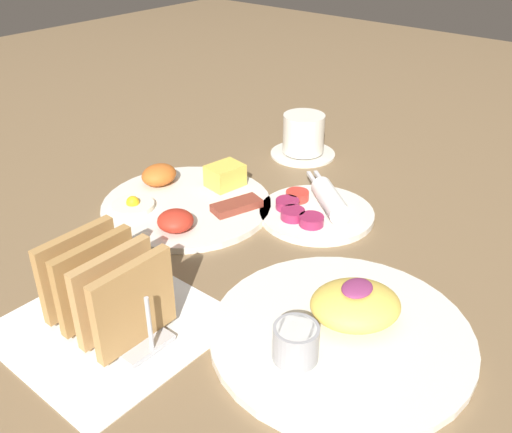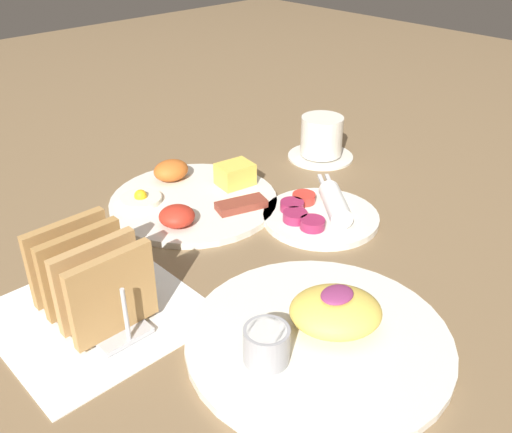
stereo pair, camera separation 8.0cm
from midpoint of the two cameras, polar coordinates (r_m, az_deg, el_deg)
ground_plane at (r=0.76m, az=1.71°, el=-4.57°), size 3.00×3.00×0.00m
napkin_flat at (r=0.69m, az=-12.39°, el=-9.60°), size 0.22×0.22×0.00m
plate_breakfast at (r=0.90m, az=-3.75°, el=1.91°), size 0.26×0.26×0.05m
plate_condiments at (r=0.86m, az=9.11°, el=0.27°), size 0.17×0.17×0.04m
plate_foreground at (r=0.64m, az=10.04°, el=-11.45°), size 0.29×0.29×0.06m
toast_rack at (r=0.66m, az=-12.86°, el=-6.23°), size 0.10×0.15×0.10m
coffee_cup at (r=1.06m, az=8.76°, el=7.60°), size 0.12×0.12×0.08m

